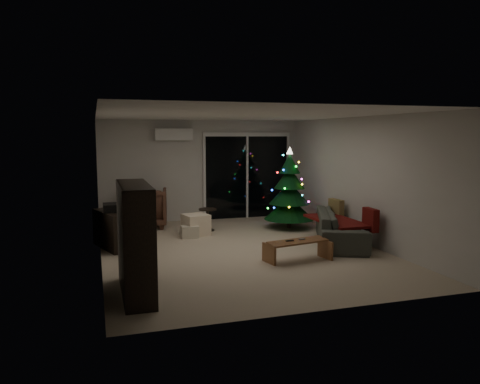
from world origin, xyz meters
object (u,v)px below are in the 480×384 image
object	(u,v)px
media_cabinet	(114,230)
christmas_tree	(289,188)
bookshelf	(121,241)
sofa	(341,228)
armchair	(145,208)
coffee_table	(298,251)

from	to	relation	value
media_cabinet	christmas_tree	distance (m)	4.06
bookshelf	sofa	xyz separation A→B (m)	(4.30, 1.81, -0.43)
armchair	christmas_tree	world-z (taller)	christmas_tree
armchair	coffee_table	size ratio (longest dim) A/B	0.90
armchair	christmas_tree	size ratio (longest dim) A/B	0.53
armchair	sofa	distance (m)	4.53
media_cabinet	sofa	world-z (taller)	media_cabinet
bookshelf	coffee_table	bearing A→B (deg)	5.50
bookshelf	media_cabinet	world-z (taller)	bookshelf
coffee_table	christmas_tree	distance (m)	2.93
media_cabinet	sofa	size ratio (longest dim) A/B	0.51
sofa	christmas_tree	distance (m)	1.87
christmas_tree	sofa	bearing A→B (deg)	-78.36
armchair	christmas_tree	xyz separation A→B (m)	(3.15, -1.13, 0.48)
media_cabinet	christmas_tree	size ratio (longest dim) A/B	0.60
bookshelf	media_cabinet	size ratio (longest dim) A/B	1.33
media_cabinet	armchair	size ratio (longest dim) A/B	1.13
bookshelf	christmas_tree	world-z (taller)	christmas_tree
coffee_table	bookshelf	bearing A→B (deg)	-174.36
armchair	bookshelf	bearing A→B (deg)	89.28
bookshelf	coffee_table	distance (m)	3.15
media_cabinet	christmas_tree	xyz separation A→B (m)	(3.94, 0.77, 0.58)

